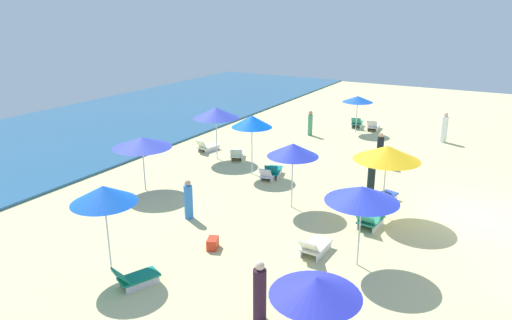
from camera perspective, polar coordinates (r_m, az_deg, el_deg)
The scene contains 28 objects.
ground_plane at distance 19.89m, azimuth 24.02°, elevation -6.04°, with size 60.00×60.00×0.00m, color beige.
ocean at distance 31.14m, azimuth -22.49°, elevation 2.61°, with size 60.00×14.21×0.12m, color #285B83.
umbrella_0 at distance 14.27m, azimuth -17.73°, elevation -3.93°, with size 1.91×1.91×2.70m.
lounge_chair_0_0 at distance 14.23m, azimuth -14.19°, elevation -13.48°, with size 1.37×1.02×0.68m.
umbrella_1 at distance 17.92m, azimuth 15.38°, elevation 0.82°, with size 2.43×2.43×2.75m.
lounge_chair_1_0 at distance 19.82m, azimuth 14.82°, elevation -4.29°, with size 1.60×0.99×0.66m.
lounge_chair_1_1 at distance 17.58m, azimuth 13.41°, elevation -7.05°, with size 1.32×0.78×0.67m.
umbrella_2 at distance 9.90m, azimuth 7.14°, elevation -14.76°, with size 1.89×1.89×2.43m.
umbrella_3 at distance 18.15m, azimuth 4.42°, elevation 1.21°, with size 1.98×1.98×2.60m.
umbrella_4 at distance 24.24m, azimuth -4.81°, elevation 5.65°, with size 2.32×2.32×2.69m.
lounge_chair_4_0 at distance 24.61m, azimuth -2.29°, elevation 0.68°, with size 1.53×1.20×0.69m.
lounge_chair_4_1 at distance 26.15m, azimuth -5.87°, elevation 1.62°, with size 1.44×0.88×0.73m.
umbrella_5 at distance 21.87m, azimuth -0.50°, elevation 4.63°, with size 1.88×1.88×2.80m.
lounge_chair_5_0 at distance 21.81m, azimuth 1.66°, elevation -1.69°, with size 1.45×0.70×0.66m.
lounge_chair_5_1 at distance 22.08m, azimuth 2.08°, elevation -1.34°, with size 1.54×1.01×0.74m.
umbrella_6 at distance 14.28m, azimuth 12.56°, elevation -3.98°, with size 2.19×2.19×2.56m.
lounge_chair_6_0 at distance 15.52m, azimuth 7.04°, elevation -10.19°, with size 1.42×0.68×0.69m.
umbrella_7 at distance 30.19m, azimuth 12.05°, elevation 7.12°, with size 1.87×1.87×2.29m.
lounge_chair_7_0 at distance 31.39m, azimuth 13.84°, elevation 3.97°, with size 1.59×0.79×0.73m.
lounge_chair_7_1 at distance 31.90m, azimuth 11.96°, elevation 4.35°, with size 1.45×0.83×0.75m.
umbrella_8 at distance 20.52m, azimuth -13.45°, elevation 2.06°, with size 2.50×2.50×2.33m.
beachgoer_0 at distance 17.85m, azimuth -8.07°, elevation -4.80°, with size 0.33×0.33×1.51m.
beachgoer_1 at distance 24.32m, azimuth 14.58°, elevation 1.15°, with size 0.47×0.47×1.65m.
beachgoer_2 at distance 29.30m, azimuth 6.49°, elevation 4.37°, with size 0.35×0.35×1.53m.
beachgoer_3 at distance 29.69m, azimuth 21.55°, elevation 3.54°, with size 0.53×0.53×1.75m.
beachgoer_4 at distance 20.50m, azimuth 13.61°, elevation -1.81°, with size 0.44×0.44×1.68m.
beachgoer_5 at distance 12.29m, azimuth 0.44°, elevation -15.55°, with size 0.36×0.36×1.64m.
cooler_box_0 at distance 15.84m, azimuth -5.19°, elevation -9.88°, with size 0.50×0.32×0.36m, color red.
Camera 1 is at (-18.37, -1.10, 7.54)m, focal length 33.51 mm.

